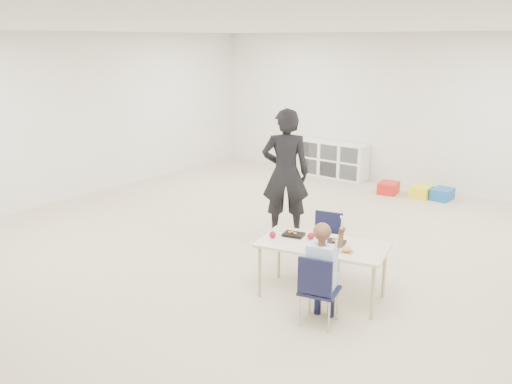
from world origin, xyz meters
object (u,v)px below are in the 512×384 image
Objects in this scene: adult at (285,173)px; table at (322,270)px; chair_near at (320,289)px; cubby_shelf at (333,159)px; child at (320,269)px.

table is at bearing 101.29° from adult.
chair_near is 5.97m from cubby_shelf.
chair_near is 0.41× the size of adult.
cubby_shelf is at bearing 105.29° from child.
table is 5.40m from cubby_shelf.
chair_near is at bearing -61.46° from cubby_shelf.
cubby_shelf is (-2.58, 4.74, 0.04)m from table.
chair_near is 0.21m from child.
adult reaches higher than table.
chair_near is at bearing 76.75° from child.
adult is at bearing 123.05° from table.
cubby_shelf is (-2.85, 5.24, -0.01)m from chair_near.
adult is at bearing 119.04° from chair_near.
table is 0.81× the size of adult.
child reaches higher than table.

